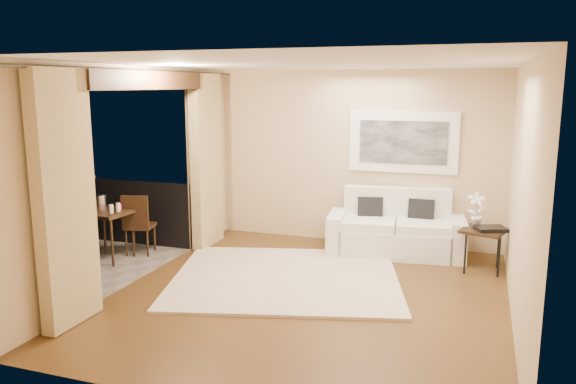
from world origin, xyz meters
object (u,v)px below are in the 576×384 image
at_px(side_table, 483,234).
at_px(sofa, 396,231).
at_px(balcony_chair_near, 53,243).
at_px(balcony_chair_far, 137,221).
at_px(orchid, 477,209).
at_px(ice_bucket, 100,202).
at_px(bistro_table, 107,217).

bearing_deg(side_table, sofa, 159.69).
height_order(side_table, balcony_chair_near, balcony_chair_near).
relative_size(side_table, balcony_chair_far, 0.72).
relative_size(orchid, balcony_chair_far, 0.52).
bearing_deg(balcony_chair_near, ice_bucket, 107.51).
bearing_deg(bistro_table, balcony_chair_far, 50.17).
relative_size(bistro_table, balcony_chair_near, 0.75).
distance_m(balcony_chair_far, ice_bucket, 0.59).
distance_m(balcony_chair_near, ice_bucket, 1.28).
bearing_deg(balcony_chair_far, ice_bucket, 11.51).
height_order(sofa, orchid, orchid).
bearing_deg(orchid, balcony_chair_near, -152.96).
relative_size(side_table, ice_bucket, 3.28).
height_order(bistro_table, ice_bucket, ice_bucket).
bearing_deg(ice_bucket, orchid, 13.96).
bearing_deg(orchid, sofa, 164.97).
xyz_separation_m(balcony_chair_far, balcony_chair_near, (-0.24, -1.45, 0.03)).
bearing_deg(bistro_table, side_table, 13.75).
bearing_deg(bistro_table, balcony_chair_near, -88.26).
bearing_deg(sofa, balcony_chair_far, -165.90).
height_order(sofa, bistro_table, sofa).
xyz_separation_m(bistro_table, ice_bucket, (-0.18, 0.11, 0.18)).
relative_size(side_table, bistro_table, 0.92).
xyz_separation_m(sofa, orchid, (1.12, -0.30, 0.47)).
xyz_separation_m(sofa, side_table, (1.22, -0.45, 0.18)).
bearing_deg(ice_bucket, sofa, 21.45).
relative_size(sofa, balcony_chair_far, 2.26).
height_order(sofa, balcony_chair_far, sofa).
xyz_separation_m(side_table, bistro_table, (-5.04, -1.23, 0.12)).
bearing_deg(orchid, balcony_chair_far, -167.26).
distance_m(sofa, orchid, 1.25).
height_order(sofa, balcony_chair_near, balcony_chair_near).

